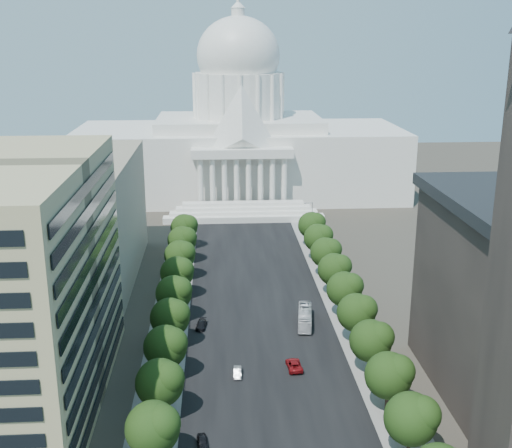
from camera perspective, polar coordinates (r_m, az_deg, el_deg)
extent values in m
cube|color=black|center=(154.53, -0.14, -5.58)|extent=(30.00, 260.00, 0.01)
cube|color=gray|center=(154.64, -7.22, -5.70)|extent=(8.00, 260.00, 0.02)
cube|color=gray|center=(156.74, 6.84, -5.37)|extent=(8.00, 260.00, 0.02)
cube|color=white|center=(242.48, -1.50, 5.62)|extent=(120.00, 50.00, 25.00)
cube|color=white|center=(240.19, -1.53, 9.02)|extent=(60.00, 40.00, 4.00)
cube|color=white|center=(214.50, -1.25, 6.37)|extent=(34.00, 8.00, 3.00)
cylinder|color=white|center=(239.12, -1.55, 11.39)|extent=(32.00, 32.00, 16.00)
ellipsoid|color=white|center=(238.31, -1.57, 14.75)|extent=(30.00, 30.00, 27.60)
cylinder|color=white|center=(238.29, -1.60, 17.87)|extent=(4.80, 4.80, 7.00)
cone|color=white|center=(238.45, -1.61, 18.96)|extent=(5.20, 5.20, 2.50)
cube|color=gray|center=(163.73, -17.38, 0.47)|extent=(38.00, 52.00, 30.00)
sphere|color=black|center=(93.23, -9.19, -17.48)|extent=(7.60, 7.60, 7.60)
sphere|color=black|center=(91.84, -8.40, -17.16)|extent=(5.32, 5.32, 5.32)
cylinder|color=#33261C|center=(105.79, -8.45, -15.98)|extent=(0.56, 0.56, 2.94)
sphere|color=black|center=(103.37, -8.56, -13.78)|extent=(7.60, 7.60, 7.60)
sphere|color=black|center=(102.03, -7.86, -13.44)|extent=(5.32, 5.32, 5.32)
cylinder|color=#33261C|center=(116.07, -7.97, -12.82)|extent=(0.56, 0.56, 2.94)
sphere|color=black|center=(113.87, -8.07, -10.75)|extent=(7.60, 7.60, 7.60)
sphere|color=black|center=(112.58, -7.43, -10.41)|extent=(5.32, 5.32, 5.32)
cylinder|color=#33261C|center=(126.66, -7.58, -10.17)|extent=(0.56, 0.56, 2.94)
sphere|color=black|center=(124.64, -7.67, -8.24)|extent=(7.60, 7.60, 7.60)
sphere|color=black|center=(123.39, -7.09, -7.90)|extent=(5.32, 5.32, 5.32)
cylinder|color=#33261C|center=(137.48, -7.26, -7.94)|extent=(0.56, 0.56, 2.94)
sphere|color=black|center=(135.62, -7.33, -6.13)|extent=(7.60, 7.60, 7.60)
sphere|color=black|center=(134.40, -6.80, -5.80)|extent=(5.32, 5.32, 5.32)
cylinder|color=#33261C|center=(148.48, -6.99, -6.04)|extent=(0.56, 0.56, 2.94)
sphere|color=black|center=(146.76, -7.05, -4.34)|extent=(7.60, 7.60, 7.60)
sphere|color=black|center=(145.57, -6.56, -4.02)|extent=(5.32, 5.32, 5.32)
cylinder|color=#33261C|center=(159.62, -6.75, -4.40)|extent=(0.56, 0.56, 2.94)
sphere|color=black|center=(158.02, -6.81, -2.80)|extent=(7.60, 7.60, 7.60)
sphere|color=black|center=(156.86, -6.35, -2.49)|extent=(5.32, 5.32, 5.32)
cylinder|color=#33261C|center=(170.88, -6.55, -2.97)|extent=(0.56, 0.56, 2.94)
sphere|color=black|center=(169.39, -6.60, -1.47)|extent=(7.60, 7.60, 7.60)
sphere|color=black|center=(168.25, -6.17, -1.17)|extent=(5.32, 5.32, 5.32)
cylinder|color=#33261C|center=(182.23, -6.37, -1.72)|extent=(0.56, 0.56, 2.94)
sphere|color=black|center=(180.84, -6.42, -0.31)|extent=(7.60, 7.60, 7.60)
sphere|color=black|center=(179.72, -6.02, -0.02)|extent=(5.32, 5.32, 5.32)
cylinder|color=#33261C|center=(99.09, 13.39, -18.76)|extent=(0.56, 0.56, 2.94)
sphere|color=black|center=(96.50, 13.58, -16.47)|extent=(7.60, 7.60, 7.60)
sphere|color=black|center=(95.66, 14.56, -16.06)|extent=(5.32, 5.32, 5.32)
cylinder|color=#33261C|center=(108.69, 11.54, -15.20)|extent=(0.56, 0.56, 2.94)
sphere|color=black|center=(106.32, 11.69, -13.04)|extent=(7.60, 7.60, 7.60)
sphere|color=black|center=(105.48, 12.54, -12.64)|extent=(5.32, 5.32, 5.32)
cylinder|color=#33261C|center=(118.72, 10.04, -12.21)|extent=(0.56, 0.56, 2.94)
sphere|color=black|center=(116.56, 10.16, -10.18)|extent=(7.60, 7.60, 7.60)
sphere|color=black|center=(115.71, 10.92, -9.80)|extent=(5.32, 5.32, 5.32)
cylinder|color=#33261C|center=(129.09, 8.80, -9.69)|extent=(0.56, 0.56, 2.94)
sphere|color=black|center=(127.10, 8.90, -7.79)|extent=(7.60, 7.60, 7.60)
sphere|color=black|center=(126.26, 9.59, -7.43)|extent=(5.32, 5.32, 5.32)
cylinder|color=#33261C|center=(139.71, 7.77, -7.55)|extent=(0.56, 0.56, 2.94)
sphere|color=black|center=(137.89, 7.84, -5.76)|extent=(7.60, 7.60, 7.60)
sphere|color=black|center=(137.04, 8.47, -5.42)|extent=(5.32, 5.32, 5.32)
cylinder|color=#33261C|center=(150.55, 6.89, -5.71)|extent=(0.56, 0.56, 2.94)
sphere|color=black|center=(148.86, 6.95, -4.03)|extent=(7.60, 7.60, 7.60)
sphere|color=black|center=(148.01, 7.53, -3.70)|extent=(5.32, 5.32, 5.32)
cylinder|color=#33261C|center=(161.55, 6.13, -4.12)|extent=(0.56, 0.56, 2.94)
sphere|color=black|center=(159.97, 6.19, -2.54)|extent=(7.60, 7.60, 7.60)
sphere|color=black|center=(159.13, 6.72, -2.23)|extent=(5.32, 5.32, 5.32)
cylinder|color=#33261C|center=(172.68, 5.48, -2.73)|extent=(0.56, 0.56, 2.94)
sphere|color=black|center=(171.21, 5.52, -1.24)|extent=(7.60, 7.60, 7.60)
sphere|color=black|center=(170.37, 6.01, -0.94)|extent=(5.32, 5.32, 5.32)
cylinder|color=#33261C|center=(183.93, 4.90, -1.51)|extent=(0.56, 0.56, 2.94)
sphere|color=black|center=(182.54, 4.94, -0.10)|extent=(7.60, 7.60, 7.60)
sphere|color=black|center=(181.70, 5.40, 0.18)|extent=(5.32, 5.32, 5.32)
cylinder|color=gray|center=(106.97, 13.11, -13.97)|extent=(0.18, 0.18, 9.00)
cylinder|color=gray|center=(104.57, 12.62, -11.99)|extent=(2.40, 0.14, 0.14)
sphere|color=gray|center=(104.32, 12.02, -12.08)|extent=(0.44, 0.44, 0.44)
cylinder|color=gray|center=(128.34, 9.97, -8.42)|extent=(0.18, 0.18, 9.00)
cylinder|color=gray|center=(126.34, 9.53, -6.67)|extent=(2.40, 0.14, 0.14)
sphere|color=gray|center=(126.14, 9.04, -6.74)|extent=(0.44, 0.44, 0.44)
cylinder|color=gray|center=(150.82, 7.80, -4.47)|extent=(0.18, 0.18, 9.00)
cylinder|color=gray|center=(149.13, 7.41, -2.94)|extent=(2.40, 0.14, 0.14)
sphere|color=gray|center=(148.96, 6.99, -2.98)|extent=(0.44, 0.44, 0.44)
cylinder|color=gray|center=(174.00, 6.22, -1.55)|extent=(0.18, 0.18, 9.00)
cylinder|color=gray|center=(172.53, 5.87, -0.20)|extent=(2.40, 0.14, 0.14)
sphere|color=gray|center=(172.39, 5.51, -0.24)|extent=(0.44, 0.44, 0.44)
cylinder|color=gray|center=(197.62, 5.01, 0.68)|extent=(0.18, 0.18, 9.00)
cylinder|color=gray|center=(196.33, 4.70, 1.88)|extent=(2.40, 0.14, 0.14)
sphere|color=gray|center=(196.20, 4.38, 1.85)|extent=(0.44, 0.44, 0.44)
imported|color=black|center=(99.42, -4.78, -18.76)|extent=(1.99, 4.01, 1.31)
imported|color=#A2A5AA|center=(116.35, -1.66, -13.04)|extent=(1.47, 3.93, 1.28)
imported|color=maroon|center=(118.58, 3.41, -12.40)|extent=(2.88, 5.62, 1.52)
imported|color=black|center=(133.96, -4.89, -8.91)|extent=(2.45, 4.87, 1.36)
imported|color=silver|center=(135.07, 4.37, -8.26)|extent=(4.23, 11.67, 3.18)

